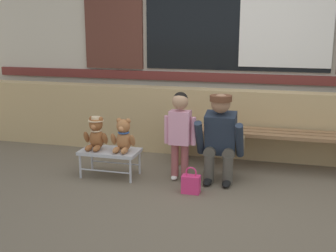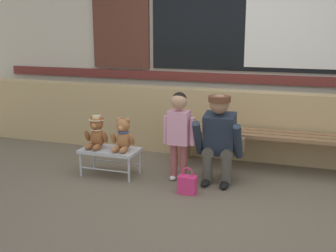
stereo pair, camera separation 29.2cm
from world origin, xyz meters
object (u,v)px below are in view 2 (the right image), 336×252
wooden_bench_long (265,138)px  handbag_on_ground (187,184)px  small_display_bench (110,152)px  teddy_bear_plain (123,136)px  adult_crouching (220,138)px  teddy_bear_with_hat (97,133)px  child_standing (179,127)px

wooden_bench_long → handbag_on_ground: size_ratio=7.72×
small_display_bench → teddy_bear_plain: bearing=0.5°
teddy_bear_plain → handbag_on_ground: bearing=-17.7°
handbag_on_ground → adult_crouching: bearing=62.2°
teddy_bear_with_hat → adult_crouching: adult_crouching is taller
wooden_bench_long → adult_crouching: 0.71m
small_display_bench → adult_crouching: (1.20, 0.18, 0.21)m
child_standing → adult_crouching: (0.43, 0.09, -0.11)m
teddy_bear_plain → handbag_on_ground: teddy_bear_plain is taller
adult_crouching → teddy_bear_plain: bearing=-170.3°
wooden_bench_long → teddy_bear_plain: size_ratio=5.78×
teddy_bear_with_hat → handbag_on_ground: size_ratio=1.34×
handbag_on_ground → teddy_bear_with_hat: bearing=167.1°
teddy_bear_with_hat → handbag_on_ground: 1.22m
child_standing → teddy_bear_plain: bearing=-171.7°
child_standing → handbag_on_ground: size_ratio=3.52×
child_standing → adult_crouching: bearing=11.6°
child_standing → handbag_on_ground: 0.64m
small_display_bench → handbag_on_ground: bearing=-14.8°
wooden_bench_long → handbag_on_ground: bearing=-122.5°
teddy_bear_plain → adult_crouching: adult_crouching is taller
small_display_bench → teddy_bear_plain: size_ratio=1.76×
teddy_bear_plain → adult_crouching: size_ratio=0.38×
small_display_bench → handbag_on_ground: small_display_bench is taller
child_standing → adult_crouching: size_ratio=1.01×
teddy_bear_with_hat → teddy_bear_plain: 0.32m
adult_crouching → handbag_on_ground: bearing=-117.8°
handbag_on_ground → child_standing: bearing=119.8°
wooden_bench_long → child_standing: size_ratio=2.19×
child_standing → handbag_on_ground: child_standing is taller
child_standing → handbag_on_ground: (0.20, -0.35, -0.50)m
wooden_bench_long → handbag_on_ground: (-0.64, -1.00, -0.28)m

